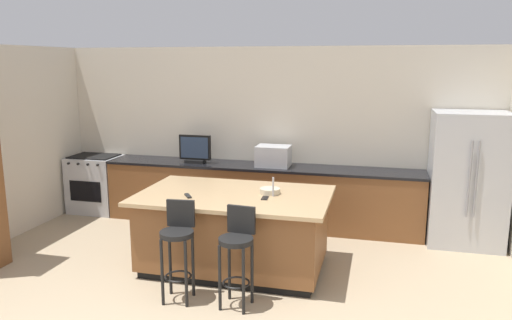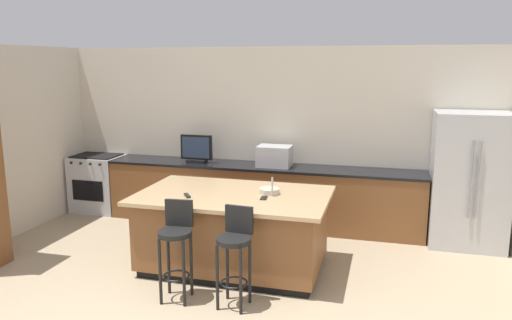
{
  "view_description": "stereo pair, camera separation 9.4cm",
  "coord_description": "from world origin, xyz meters",
  "px_view_note": "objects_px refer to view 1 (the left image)",
  "views": [
    {
      "loc": [
        1.6,
        -3.08,
        2.39
      ],
      "look_at": [
        0.12,
        2.74,
        1.19
      ],
      "focal_mm": 34.49,
      "sensor_mm": 36.0,
      "label": 1
    },
    {
      "loc": [
        1.69,
        -3.05,
        2.39
      ],
      "look_at": [
        0.12,
        2.74,
        1.19
      ],
      "focal_mm": 34.49,
      "sensor_mm": 36.0,
      "label": 2
    }
  ],
  "objects_px": {
    "kitchen_island": "(235,230)",
    "cell_phone": "(265,198)",
    "range_oven": "(96,184)",
    "bar_stool_right": "(237,248)",
    "tv_remote": "(188,196)",
    "bar_stool_left": "(178,242)",
    "fruit_bowl": "(270,191)",
    "refrigerator": "(467,179)",
    "tv_monitor": "(195,150)",
    "microwave": "(273,156)"
  },
  "relations": [
    {
      "from": "kitchen_island",
      "to": "cell_phone",
      "type": "bearing_deg",
      "value": -15.44
    },
    {
      "from": "range_oven",
      "to": "bar_stool_right",
      "type": "relative_size",
      "value": 0.92
    },
    {
      "from": "tv_remote",
      "to": "bar_stool_left",
      "type": "bearing_deg",
      "value": -113.15
    },
    {
      "from": "kitchen_island",
      "to": "bar_stool_right",
      "type": "relative_size",
      "value": 2.2
    },
    {
      "from": "bar_stool_right",
      "to": "tv_remote",
      "type": "xyz_separation_m",
      "value": [
        -0.76,
        0.61,
        0.31
      ]
    },
    {
      "from": "bar_stool_left",
      "to": "fruit_bowl",
      "type": "relative_size",
      "value": 4.37
    },
    {
      "from": "refrigerator",
      "to": "range_oven",
      "type": "relative_size",
      "value": 1.92
    },
    {
      "from": "bar_stool_right",
      "to": "fruit_bowl",
      "type": "distance_m",
      "value": 1.03
    },
    {
      "from": "kitchen_island",
      "to": "cell_phone",
      "type": "distance_m",
      "value": 0.6
    },
    {
      "from": "bar_stool_left",
      "to": "bar_stool_right",
      "type": "bearing_deg",
      "value": -3.61
    },
    {
      "from": "bar_stool_right",
      "to": "bar_stool_left",
      "type": "bearing_deg",
      "value": -173.34
    },
    {
      "from": "refrigerator",
      "to": "cell_phone",
      "type": "distance_m",
      "value": 2.86
    },
    {
      "from": "range_oven",
      "to": "cell_phone",
      "type": "distance_m",
      "value": 3.68
    },
    {
      "from": "kitchen_island",
      "to": "bar_stool_right",
      "type": "height_order",
      "value": "bar_stool_right"
    },
    {
      "from": "refrigerator",
      "to": "bar_stool_left",
      "type": "bearing_deg",
      "value": -141.54
    },
    {
      "from": "refrigerator",
      "to": "fruit_bowl",
      "type": "bearing_deg",
      "value": -148.28
    },
    {
      "from": "range_oven",
      "to": "bar_stool_right",
      "type": "xyz_separation_m",
      "value": [
        3.12,
        -2.48,
        0.14
      ]
    },
    {
      "from": "refrigerator",
      "to": "range_oven",
      "type": "height_order",
      "value": "refrigerator"
    },
    {
      "from": "range_oven",
      "to": "tv_monitor",
      "type": "bearing_deg",
      "value": -1.66
    },
    {
      "from": "refrigerator",
      "to": "fruit_bowl",
      "type": "height_order",
      "value": "refrigerator"
    },
    {
      "from": "microwave",
      "to": "bar_stool_left",
      "type": "bearing_deg",
      "value": -99.78
    },
    {
      "from": "kitchen_island",
      "to": "microwave",
      "type": "distance_m",
      "value": 1.72
    },
    {
      "from": "fruit_bowl",
      "to": "microwave",
      "type": "bearing_deg",
      "value": 100.93
    },
    {
      "from": "fruit_bowl",
      "to": "tv_remote",
      "type": "bearing_deg",
      "value": -157.89
    },
    {
      "from": "microwave",
      "to": "bar_stool_right",
      "type": "relative_size",
      "value": 0.48
    },
    {
      "from": "tv_monitor",
      "to": "tv_remote",
      "type": "xyz_separation_m",
      "value": [
        0.62,
        -1.81,
        -0.18
      ]
    },
    {
      "from": "refrigerator",
      "to": "kitchen_island",
      "type": "bearing_deg",
      "value": -150.56
    },
    {
      "from": "fruit_bowl",
      "to": "tv_remote",
      "type": "xyz_separation_m",
      "value": [
        -0.86,
        -0.35,
        -0.02
      ]
    },
    {
      "from": "kitchen_island",
      "to": "tv_remote",
      "type": "xyz_separation_m",
      "value": [
        -0.47,
        -0.25,
        0.45
      ]
    },
    {
      "from": "refrigerator",
      "to": "bar_stool_right",
      "type": "relative_size",
      "value": 1.77
    },
    {
      "from": "tv_monitor",
      "to": "cell_phone",
      "type": "height_order",
      "value": "tv_monitor"
    },
    {
      "from": "range_oven",
      "to": "tv_monitor",
      "type": "height_order",
      "value": "tv_monitor"
    },
    {
      "from": "tv_remote",
      "to": "tv_monitor",
      "type": "bearing_deg",
      "value": 73.08
    },
    {
      "from": "kitchen_island",
      "to": "range_oven",
      "type": "height_order",
      "value": "range_oven"
    },
    {
      "from": "cell_phone",
      "to": "tv_remote",
      "type": "height_order",
      "value": "tv_remote"
    },
    {
      "from": "kitchen_island",
      "to": "tv_remote",
      "type": "bearing_deg",
      "value": -151.65
    },
    {
      "from": "fruit_bowl",
      "to": "kitchen_island",
      "type": "bearing_deg",
      "value": -165.95
    },
    {
      "from": "range_oven",
      "to": "bar_stool_right",
      "type": "height_order",
      "value": "bar_stool_right"
    },
    {
      "from": "refrigerator",
      "to": "bar_stool_right",
      "type": "bearing_deg",
      "value": -135.4
    },
    {
      "from": "kitchen_island",
      "to": "range_oven",
      "type": "bearing_deg",
      "value": 150.33
    },
    {
      "from": "refrigerator",
      "to": "fruit_bowl",
      "type": "xyz_separation_m",
      "value": [
        -2.33,
        -1.44,
        0.05
      ]
    },
    {
      "from": "bar_stool_left",
      "to": "fruit_bowl",
      "type": "xyz_separation_m",
      "value": [
        0.72,
        0.98,
        0.32
      ]
    },
    {
      "from": "bar_stool_right",
      "to": "kitchen_island",
      "type": "bearing_deg",
      "value": 113.32
    },
    {
      "from": "tv_monitor",
      "to": "fruit_bowl",
      "type": "xyz_separation_m",
      "value": [
        1.48,
        -1.46,
        -0.16
      ]
    },
    {
      "from": "range_oven",
      "to": "bar_stool_right",
      "type": "bearing_deg",
      "value": -38.46
    },
    {
      "from": "kitchen_island",
      "to": "bar_stool_left",
      "type": "xyz_separation_m",
      "value": [
        -0.32,
        -0.89,
        0.16
      ]
    },
    {
      "from": "bar_stool_left",
      "to": "cell_phone",
      "type": "relative_size",
      "value": 6.79
    },
    {
      "from": "refrigerator",
      "to": "range_oven",
      "type": "bearing_deg",
      "value": 179.25
    },
    {
      "from": "refrigerator",
      "to": "tv_monitor",
      "type": "relative_size",
      "value": 3.6
    },
    {
      "from": "bar_stool_left",
      "to": "tv_remote",
      "type": "distance_m",
      "value": 0.71
    }
  ]
}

